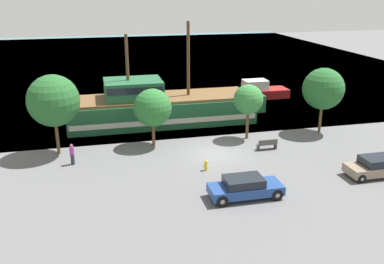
{
  "coord_description": "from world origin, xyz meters",
  "views": [
    {
      "loc": [
        -8.6,
        -28.77,
        12.09
      ],
      "look_at": [
        -1.29,
        2.0,
        1.2
      ],
      "focal_mm": 40.0,
      "sensor_mm": 36.0,
      "label": 1
    }
  ],
  "objects_px": {
    "parked_car_curb_front": "(245,187)",
    "fire_hydrant": "(206,165)",
    "pedestrian_walking_near": "(72,154)",
    "bench_promenade_east": "(267,144)",
    "moored_boat_dockside": "(258,91)",
    "pirate_ship": "(160,107)",
    "parked_car_curb_mid": "(381,166)"
  },
  "relations": [
    {
      "from": "parked_car_curb_front",
      "to": "fire_hydrant",
      "type": "xyz_separation_m",
      "value": [
        -1.21,
        4.4,
        -0.27
      ]
    },
    {
      "from": "pedestrian_walking_near",
      "to": "bench_promenade_east",
      "type": "bearing_deg",
      "value": -1.98
    },
    {
      "from": "moored_boat_dockside",
      "to": "pedestrian_walking_near",
      "type": "bearing_deg",
      "value": -143.23
    },
    {
      "from": "pirate_ship",
      "to": "bench_promenade_east",
      "type": "xyz_separation_m",
      "value": [
        6.98,
        -8.7,
        -1.1
      ]
    },
    {
      "from": "moored_boat_dockside",
      "to": "pedestrian_walking_near",
      "type": "xyz_separation_m",
      "value": [
        -19.91,
        -14.88,
        0.01
      ]
    },
    {
      "from": "parked_car_curb_mid",
      "to": "bench_promenade_east",
      "type": "xyz_separation_m",
      "value": [
        -5.49,
        6.16,
        -0.23
      ]
    },
    {
      "from": "moored_boat_dockside",
      "to": "parked_car_curb_mid",
      "type": "distance_m",
      "value": 21.54
    },
    {
      "from": "parked_car_curb_front",
      "to": "moored_boat_dockside",
      "type": "bearing_deg",
      "value": 66.55
    },
    {
      "from": "fire_hydrant",
      "to": "bench_promenade_east",
      "type": "relative_size",
      "value": 0.49
    },
    {
      "from": "parked_car_curb_mid",
      "to": "pedestrian_walking_near",
      "type": "bearing_deg",
      "value": 161.65
    },
    {
      "from": "fire_hydrant",
      "to": "pedestrian_walking_near",
      "type": "relative_size",
      "value": 0.5
    },
    {
      "from": "fire_hydrant",
      "to": "pedestrian_walking_near",
      "type": "distance_m",
      "value": 9.51
    },
    {
      "from": "bench_promenade_east",
      "to": "parked_car_curb_front",
      "type": "bearing_deg",
      "value": -121.99
    },
    {
      "from": "parked_car_curb_front",
      "to": "pedestrian_walking_near",
      "type": "xyz_separation_m",
      "value": [
        -10.17,
        7.58,
        0.09
      ]
    },
    {
      "from": "pedestrian_walking_near",
      "to": "moored_boat_dockside",
      "type": "bearing_deg",
      "value": 36.77
    },
    {
      "from": "parked_car_curb_mid",
      "to": "fire_hydrant",
      "type": "height_order",
      "value": "parked_car_curb_mid"
    },
    {
      "from": "parked_car_curb_mid",
      "to": "moored_boat_dockside",
      "type": "bearing_deg",
      "value": 90.45
    },
    {
      "from": "fire_hydrant",
      "to": "pedestrian_walking_near",
      "type": "bearing_deg",
      "value": 160.45
    },
    {
      "from": "parked_car_curb_front",
      "to": "pedestrian_walking_near",
      "type": "distance_m",
      "value": 12.68
    },
    {
      "from": "parked_car_curb_front",
      "to": "bench_promenade_east",
      "type": "relative_size",
      "value": 2.83
    },
    {
      "from": "pirate_ship",
      "to": "parked_car_curb_front",
      "type": "relative_size",
      "value": 4.12
    },
    {
      "from": "pirate_ship",
      "to": "fire_hydrant",
      "type": "bearing_deg",
      "value": -83.22
    },
    {
      "from": "fire_hydrant",
      "to": "bench_promenade_east",
      "type": "xyz_separation_m",
      "value": [
        5.63,
        2.68,
        0.02
      ]
    },
    {
      "from": "pirate_ship",
      "to": "parked_car_curb_mid",
      "type": "relative_size",
      "value": 3.81
    },
    {
      "from": "pirate_ship",
      "to": "fire_hydrant",
      "type": "distance_m",
      "value": 11.51
    },
    {
      "from": "parked_car_curb_mid",
      "to": "parked_car_curb_front",
      "type": "bearing_deg",
      "value": -174.69
    },
    {
      "from": "moored_boat_dockside",
      "to": "bench_promenade_east",
      "type": "relative_size",
      "value": 4.23
    },
    {
      "from": "moored_boat_dockside",
      "to": "bench_promenade_east",
      "type": "distance_m",
      "value": 16.28
    },
    {
      "from": "parked_car_curb_mid",
      "to": "pedestrian_walking_near",
      "type": "xyz_separation_m",
      "value": [
        -20.08,
        6.66,
        0.1
      ]
    },
    {
      "from": "moored_boat_dockside",
      "to": "fire_hydrant",
      "type": "xyz_separation_m",
      "value": [
        -10.95,
        -18.06,
        -0.34
      ]
    },
    {
      "from": "parked_car_curb_front",
      "to": "fire_hydrant",
      "type": "relative_size",
      "value": 5.74
    },
    {
      "from": "fire_hydrant",
      "to": "bench_promenade_east",
      "type": "height_order",
      "value": "bench_promenade_east"
    }
  ]
}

